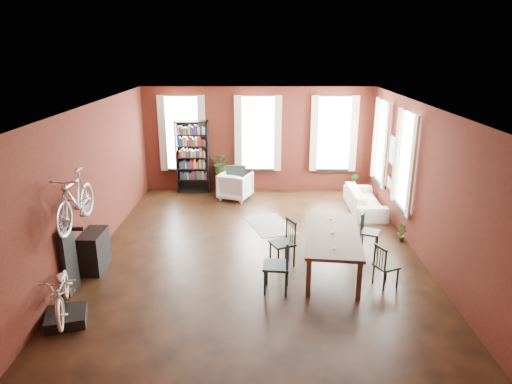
{
  "coord_description": "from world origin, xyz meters",
  "views": [
    {
      "loc": [
        0.07,
        -9.28,
        4.37
      ],
      "look_at": [
        -0.02,
        0.6,
        1.17
      ],
      "focal_mm": 32.0,
      "sensor_mm": 36.0,
      "label": 1
    }
  ],
  "objects_px": {
    "dining_chair_b": "(282,243)",
    "white_armchair": "(235,184)",
    "dining_chair_c": "(386,266)",
    "bike_trainer": "(66,317)",
    "dining_chair_d": "(370,232)",
    "dining_chair_a": "(276,265)",
    "bicycle_floor": "(60,272)",
    "dining_table": "(332,252)",
    "bookshelf": "(193,157)",
    "console_table": "(95,251)",
    "cream_sofa": "(365,197)",
    "plant_stand": "(221,183)"
  },
  "relations": [
    {
      "from": "dining_chair_c",
      "to": "bike_trainer",
      "type": "bearing_deg",
      "value": 78.2
    },
    {
      "from": "dining_chair_d",
      "to": "bicycle_floor",
      "type": "height_order",
      "value": "bicycle_floor"
    },
    {
      "from": "white_armchair",
      "to": "cream_sofa",
      "type": "bearing_deg",
      "value": -174.92
    },
    {
      "from": "bike_trainer",
      "to": "cream_sofa",
      "type": "bearing_deg",
      "value": 41.68
    },
    {
      "from": "bike_trainer",
      "to": "console_table",
      "type": "distance_m",
      "value": 1.94
    },
    {
      "from": "dining_chair_d",
      "to": "white_armchair",
      "type": "relative_size",
      "value": 1.0
    },
    {
      "from": "white_armchair",
      "to": "bicycle_floor",
      "type": "xyz_separation_m",
      "value": [
        -2.45,
        -6.41,
        0.49
      ]
    },
    {
      "from": "cream_sofa",
      "to": "plant_stand",
      "type": "height_order",
      "value": "cream_sofa"
    },
    {
      "from": "cream_sofa",
      "to": "dining_chair_b",
      "type": "bearing_deg",
      "value": 143.62
    },
    {
      "from": "console_table",
      "to": "plant_stand",
      "type": "relative_size",
      "value": 1.42
    },
    {
      "from": "dining_chair_b",
      "to": "white_armchair",
      "type": "xyz_separation_m",
      "value": [
        -1.2,
        4.29,
        -0.05
      ]
    },
    {
      "from": "dining_chair_a",
      "to": "bicycle_floor",
      "type": "height_order",
      "value": "bicycle_floor"
    },
    {
      "from": "bicycle_floor",
      "to": "console_table",
      "type": "bearing_deg",
      "value": 76.8
    },
    {
      "from": "cream_sofa",
      "to": "dining_chair_a",
      "type": "bearing_deg",
      "value": 149.31
    },
    {
      "from": "dining_chair_d",
      "to": "dining_chair_a",
      "type": "bearing_deg",
      "value": 150.98
    },
    {
      "from": "dining_table",
      "to": "dining_chair_c",
      "type": "distance_m",
      "value": 1.13
    },
    {
      "from": "bike_trainer",
      "to": "console_table",
      "type": "xyz_separation_m",
      "value": [
        -0.16,
        1.9,
        0.31
      ]
    },
    {
      "from": "white_armchair",
      "to": "dining_chair_a",
      "type": "bearing_deg",
      "value": 121.68
    },
    {
      "from": "white_armchair",
      "to": "console_table",
      "type": "height_order",
      "value": "white_armchair"
    },
    {
      "from": "dining_chair_d",
      "to": "cream_sofa",
      "type": "height_order",
      "value": "dining_chair_d"
    },
    {
      "from": "plant_stand",
      "to": "console_table",
      "type": "bearing_deg",
      "value": -112.19
    },
    {
      "from": "dining_chair_c",
      "to": "console_table",
      "type": "xyz_separation_m",
      "value": [
        -5.72,
        0.64,
        -0.02
      ]
    },
    {
      "from": "white_armchair",
      "to": "bicycle_floor",
      "type": "relative_size",
      "value": 0.59
    },
    {
      "from": "dining_chair_d",
      "to": "bookshelf",
      "type": "relative_size",
      "value": 0.4
    },
    {
      "from": "dining_table",
      "to": "console_table",
      "type": "distance_m",
      "value": 4.79
    },
    {
      "from": "dining_chair_b",
      "to": "bike_trainer",
      "type": "relative_size",
      "value": 1.55
    },
    {
      "from": "dining_table",
      "to": "dining_chair_b",
      "type": "relative_size",
      "value": 2.41
    },
    {
      "from": "dining_chair_c",
      "to": "bookshelf",
      "type": "height_order",
      "value": "bookshelf"
    },
    {
      "from": "dining_chair_d",
      "to": "white_armchair",
      "type": "xyz_separation_m",
      "value": [
        -3.16,
        3.57,
        -0.0
      ]
    },
    {
      "from": "bookshelf",
      "to": "bike_trainer",
      "type": "bearing_deg",
      "value": -98.95
    },
    {
      "from": "cream_sofa",
      "to": "bike_trainer",
      "type": "height_order",
      "value": "cream_sofa"
    },
    {
      "from": "console_table",
      "to": "plant_stand",
      "type": "bearing_deg",
      "value": 67.81
    },
    {
      "from": "dining_chair_b",
      "to": "dining_chair_d",
      "type": "distance_m",
      "value": 2.09
    },
    {
      "from": "dining_chair_b",
      "to": "bicycle_floor",
      "type": "xyz_separation_m",
      "value": [
        -3.65,
        -2.12,
        0.44
      ]
    },
    {
      "from": "console_table",
      "to": "white_armchair",
      "type": "bearing_deg",
      "value": 59.91
    },
    {
      "from": "plant_stand",
      "to": "dining_chair_d",
      "type": "bearing_deg",
      "value": -49.41
    },
    {
      "from": "bookshelf",
      "to": "cream_sofa",
      "type": "distance_m",
      "value": 5.28
    },
    {
      "from": "dining_table",
      "to": "bookshelf",
      "type": "bearing_deg",
      "value": 130.39
    },
    {
      "from": "dining_chair_c",
      "to": "bike_trainer",
      "type": "xyz_separation_m",
      "value": [
        -5.56,
        -1.26,
        -0.33
      ]
    },
    {
      "from": "dining_chair_c",
      "to": "dining_chair_d",
      "type": "height_order",
      "value": "dining_chair_d"
    },
    {
      "from": "dining_chair_d",
      "to": "cream_sofa",
      "type": "distance_m",
      "value": 2.61
    },
    {
      "from": "white_armchair",
      "to": "plant_stand",
      "type": "xyz_separation_m",
      "value": [
        -0.49,
        0.69,
        -0.16
      ]
    },
    {
      "from": "dining_chair_c",
      "to": "cream_sofa",
      "type": "height_order",
      "value": "dining_chair_c"
    },
    {
      "from": "dining_chair_a",
      "to": "plant_stand",
      "type": "xyz_separation_m",
      "value": [
        -1.53,
        6.04,
        -0.24
      ]
    },
    {
      "from": "cream_sofa",
      "to": "bicycle_floor",
      "type": "bearing_deg",
      "value": 131.68
    },
    {
      "from": "console_table",
      "to": "dining_chair_c",
      "type": "bearing_deg",
      "value": -6.4
    },
    {
      "from": "dining_chair_a",
      "to": "white_armchair",
      "type": "distance_m",
      "value": 5.45
    },
    {
      "from": "dining_chair_a",
      "to": "cream_sofa",
      "type": "distance_m",
      "value": 5.05
    },
    {
      "from": "dining_chair_d",
      "to": "white_armchair",
      "type": "height_order",
      "value": "dining_chair_d"
    },
    {
      "from": "bike_trainer",
      "to": "bicycle_floor",
      "type": "xyz_separation_m",
      "value": [
        0.0,
        0.0,
        0.84
      ]
    }
  ]
}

